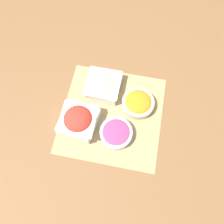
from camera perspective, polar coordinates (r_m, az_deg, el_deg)
name	(u,v)px	position (r m, az deg, el deg)	size (l,w,h in m)	color
ground_plane	(112,115)	(1.02, 0.00, -0.70)	(3.00, 3.00, 0.00)	brown
placemat	(112,115)	(1.02, 0.00, -0.66)	(0.46, 0.46, 0.00)	#937F56
carrot_bowl	(138,103)	(1.01, 6.85, 2.45)	(0.15, 0.15, 0.05)	beige
cucumber_bowl	(103,85)	(1.04, -2.25, 7.07)	(0.16, 0.16, 0.06)	silver
tomato_bowl	(78,120)	(0.97, -8.76, -2.13)	(0.17, 0.17, 0.09)	white
onion_bowl	(116,133)	(0.96, 1.10, -5.43)	(0.14, 0.14, 0.04)	silver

